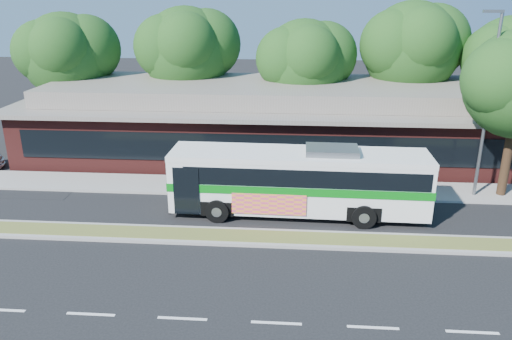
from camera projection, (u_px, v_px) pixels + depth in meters
The scene contains 10 objects.
ground at pixel (281, 247), 20.36m from camera, with size 120.00×120.00×0.00m, color black.
median_strip at pixel (281, 238), 20.90m from camera, with size 26.00×1.10×0.15m, color #555B27.
sidewalk at pixel (284, 188), 26.35m from camera, with size 44.00×2.60×0.12m, color gray.
plaza_building at pixel (287, 120), 31.84m from camera, with size 33.20×11.20×4.45m.
lamp_post at pixel (488, 102), 23.66m from camera, with size 0.93×0.18×9.07m.
tree_bg_a at pixel (73, 54), 33.64m from camera, with size 6.47×5.80×8.63m.
tree_bg_b at pixel (193, 49), 33.92m from camera, with size 6.69×6.00×9.00m.
tree_bg_c at pixel (310, 60), 32.59m from camera, with size 6.24×5.60×8.26m.
tree_bg_d at pixel (418, 47), 32.76m from camera, with size 6.91×6.20×9.37m.
transit_bus at pixel (300, 177), 22.79m from camera, with size 11.78×2.94×3.29m.
Camera 1 is at (0.35, -18.14, 9.81)m, focal length 35.00 mm.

